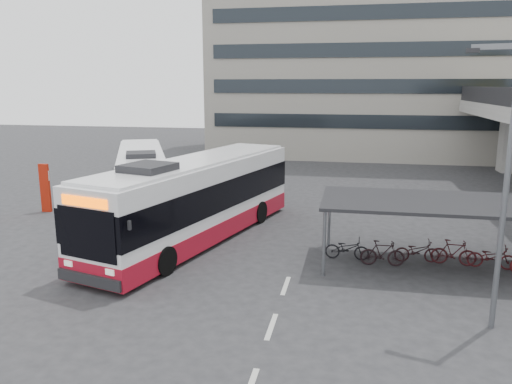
% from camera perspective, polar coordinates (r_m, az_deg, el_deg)
% --- Properties ---
extents(ground, '(120.00, 120.00, 0.00)m').
position_cam_1_polar(ground, '(17.90, -4.67, -10.04)').
color(ground, '#28282B').
rests_on(ground, ground).
extents(bike_shelter, '(10.00, 4.00, 2.54)m').
position_cam_1_polar(bike_shelter, '(20.06, 21.97, -4.34)').
color(bike_shelter, '#595B60').
rests_on(bike_shelter, ground).
extents(office_block, '(30.00, 15.00, 25.00)m').
position_cam_1_polar(office_block, '(52.26, 13.28, 18.21)').
color(office_block, gray).
rests_on(office_block, ground).
extents(road_markings, '(0.15, 7.60, 0.01)m').
position_cam_1_polar(road_markings, '(14.73, 1.77, -15.11)').
color(road_markings, beige).
rests_on(road_markings, ground).
extents(bus_main, '(6.16, 13.32, 3.86)m').
position_cam_1_polar(bus_main, '(22.05, -6.79, -0.92)').
color(bus_main, white).
rests_on(bus_main, ground).
extents(bus_teal, '(7.02, 11.49, 3.40)m').
position_cam_1_polar(bus_teal, '(29.11, -12.91, 1.64)').
color(bus_teal, white).
rests_on(bus_teal, ground).
extents(pedestrian, '(0.41, 0.61, 1.64)m').
position_cam_1_polar(pedestrian, '(17.38, -15.40, -8.25)').
color(pedestrian, black).
rests_on(pedestrian, ground).
extents(lamp_post, '(1.35, 0.50, 7.81)m').
position_cam_1_polar(lamp_post, '(14.86, 26.43, 1.97)').
color(lamp_post, '#595B60').
rests_on(lamp_post, ground).
extents(sign_totem_north, '(0.57, 0.19, 2.62)m').
position_cam_1_polar(sign_totem_north, '(29.10, -22.96, 0.51)').
color(sign_totem_north, '#A81C0A').
rests_on(sign_totem_north, ground).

